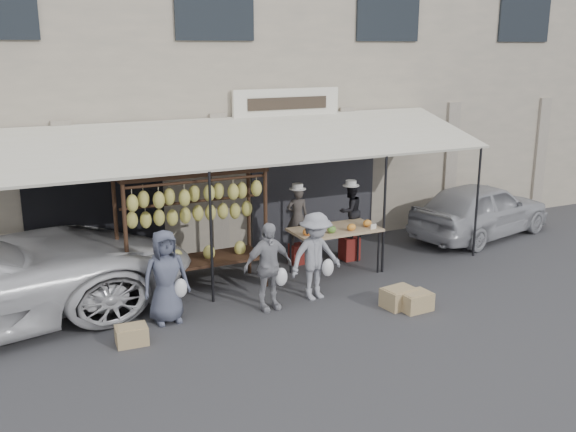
% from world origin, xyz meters
% --- Properties ---
extents(ground_plane, '(90.00, 90.00, 0.00)m').
position_xyz_m(ground_plane, '(0.00, 0.00, 0.00)').
color(ground_plane, '#2D2D30').
extents(shophouse, '(24.00, 6.15, 7.30)m').
position_xyz_m(shophouse, '(-0.00, 6.50, 3.65)').
color(shophouse, tan).
rests_on(shophouse, ground_plane).
extents(awning, '(10.00, 2.35, 2.92)m').
position_xyz_m(awning, '(0.01, 2.28, 2.57)').
color(awning, beige).
rests_on(awning, ground_plane).
extents(banana_rack, '(2.60, 0.90, 2.24)m').
position_xyz_m(banana_rack, '(-1.12, 1.77, 1.57)').
color(banana_rack, '#301F13').
rests_on(banana_rack, ground_plane).
extents(produce_table, '(1.70, 0.90, 1.04)m').
position_xyz_m(produce_table, '(1.62, 1.49, 0.86)').
color(produce_table, tan).
rests_on(produce_table, ground_plane).
extents(vendor_left, '(0.49, 0.37, 1.19)m').
position_xyz_m(vendor_left, '(1.22, 2.33, 1.00)').
color(vendor_left, '#413B37').
rests_on(vendor_left, stool_left).
extents(vendor_right, '(0.63, 0.54, 1.12)m').
position_xyz_m(vendor_right, '(2.32, 2.10, 1.04)').
color(vendor_right, black).
rests_on(vendor_right, stool_right).
extents(customer_left, '(0.76, 0.51, 1.52)m').
position_xyz_m(customer_left, '(-1.93, 0.69, 0.76)').
color(customer_left, '#484D5F').
rests_on(customer_left, ground_plane).
extents(customer_mid, '(0.90, 0.42, 1.50)m').
position_xyz_m(customer_mid, '(-0.26, 0.45, 0.75)').
color(customer_mid, '#99999F').
rests_on(customer_mid, ground_plane).
extents(customer_right, '(1.07, 0.70, 1.55)m').
position_xyz_m(customer_right, '(0.67, 0.52, 0.78)').
color(customer_right, gray).
rests_on(customer_right, ground_plane).
extents(stool_left, '(0.33, 0.33, 0.40)m').
position_xyz_m(stool_left, '(1.22, 2.33, 0.20)').
color(stool_left, maroon).
rests_on(stool_left, ground_plane).
extents(stool_right, '(0.39, 0.39, 0.48)m').
position_xyz_m(stool_right, '(2.32, 2.10, 0.24)').
color(stool_right, maroon).
rests_on(stool_right, ground_plane).
extents(crate_near_a, '(0.59, 0.48, 0.33)m').
position_xyz_m(crate_near_a, '(1.77, -0.44, 0.16)').
color(crate_near_a, tan).
rests_on(crate_near_a, ground_plane).
extents(crate_near_b, '(0.53, 0.41, 0.31)m').
position_xyz_m(crate_near_b, '(1.94, -0.67, 0.15)').
color(crate_near_b, tan).
rests_on(crate_near_b, ground_plane).
extents(crate_far, '(0.48, 0.38, 0.28)m').
position_xyz_m(crate_far, '(-2.63, 0.13, 0.14)').
color(crate_far, tan).
rests_on(crate_far, ground_plane).
extents(sedan, '(4.05, 2.33, 1.30)m').
position_xyz_m(sedan, '(5.92, 2.22, 0.65)').
color(sedan, '#ABABB0').
rests_on(sedan, ground_plane).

